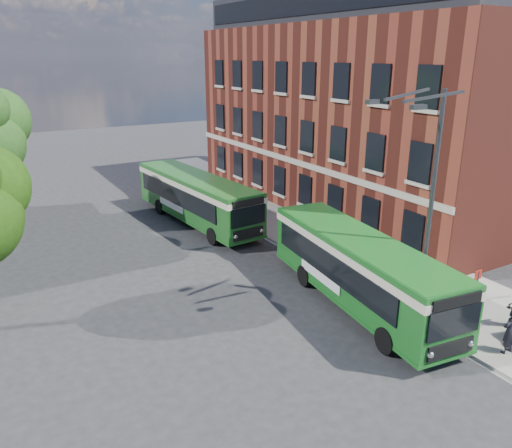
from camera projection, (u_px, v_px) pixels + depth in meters
ground at (290, 319)px, 20.20m from camera, size 120.00×120.00×0.00m
pavement at (313, 231)px, 30.05m from camera, size 6.00×48.00×0.15m
kerb_line at (270, 241)px, 28.62m from camera, size 0.12×48.00×0.01m
brick_office at (364, 103)px, 34.42m from camera, size 12.10×26.00×14.20m
street_lamp at (425, 201)px, 19.31m from camera, size 2.96×2.38×9.00m
bus_stop_sign at (475, 295)px, 18.93m from camera, size 0.35×0.08×2.52m
bus_front at (360, 265)px, 20.82m from camera, size 3.81×10.97×3.02m
bus_rear at (196, 195)px, 31.25m from camera, size 3.56×11.90×3.02m
pedestrian_a at (510, 331)px, 17.43m from camera, size 0.65×0.45×1.72m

